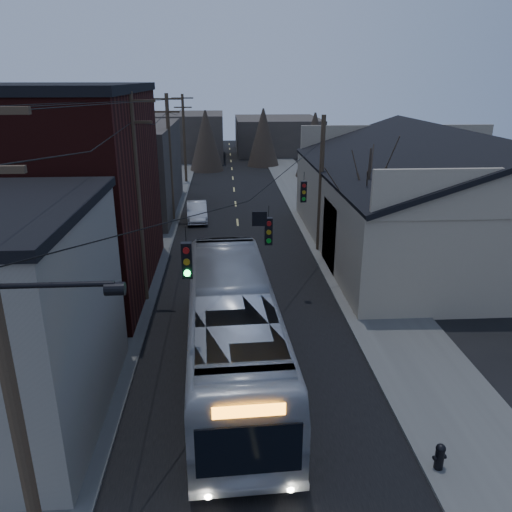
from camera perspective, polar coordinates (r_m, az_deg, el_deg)
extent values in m
cube|color=black|center=(36.70, -2.03, 3.01)|extent=(9.00, 110.00, 0.02)
cube|color=#474744|center=(37.09, -12.14, 2.83)|extent=(4.00, 110.00, 0.12)
cube|color=#474744|center=(37.42, 7.98, 3.24)|extent=(4.00, 110.00, 0.12)
cube|color=black|center=(27.28, -23.10, 6.38)|extent=(10.00, 12.00, 10.00)
cube|color=#38322D|center=(42.60, -15.41, 9.49)|extent=(9.00, 14.00, 7.00)
cube|color=gray|center=(34.17, 20.62, 4.81)|extent=(16.00, 20.00, 5.00)
cube|color=black|center=(32.02, 14.77, 11.44)|extent=(8.16, 20.60, 2.86)
cube|color=#38322D|center=(70.72, -7.96, 13.42)|extent=(10.00, 12.00, 6.00)
cube|color=#38322D|center=(75.98, 2.42, 13.64)|extent=(12.00, 14.00, 5.00)
cone|color=black|center=(27.12, 12.44, 4.38)|extent=(0.40, 0.40, 7.20)
cylinder|color=#382B1E|center=(10.53, -26.38, -12.95)|extent=(0.28, 0.28, 10.50)
cylinder|color=#382B1E|center=(24.13, -13.29, 5.86)|extent=(0.28, 0.28, 10.00)
cube|color=#382B1E|center=(23.50, -14.21, 16.80)|extent=(2.20, 0.12, 0.12)
cylinder|color=#382B1E|center=(38.78, -9.80, 10.83)|extent=(0.28, 0.28, 9.50)
cube|color=#382B1E|center=(38.37, -10.19, 17.26)|extent=(2.20, 0.12, 0.12)
cylinder|color=#382B1E|center=(53.63, -8.19, 13.05)|extent=(0.28, 0.28, 9.00)
cube|color=#382B1E|center=(53.32, -8.41, 17.43)|extent=(2.20, 0.12, 0.12)
cylinder|color=#382B1E|center=(31.36, 7.42, 7.95)|extent=(0.28, 0.28, 8.50)
cube|color=black|center=(13.49, -7.90, -0.50)|extent=(0.28, 0.20, 1.00)
cube|color=black|center=(17.98, 1.44, 2.84)|extent=(0.28, 0.20, 1.00)
cube|color=black|center=(23.99, 5.46, 7.32)|extent=(0.28, 0.20, 1.00)
imported|color=#9EA2AA|center=(18.63, -2.68, -8.26)|extent=(3.64, 13.30, 3.67)
imported|color=#B6B8BE|center=(39.28, -6.77, 5.08)|extent=(1.83, 4.45, 1.43)
cylinder|color=black|center=(16.03, 20.21, -20.92)|extent=(0.26, 0.26, 0.64)
sphere|color=black|center=(15.81, 20.37, -19.93)|extent=(0.28, 0.28, 0.28)
cylinder|color=black|center=(16.00, 20.24, -20.77)|extent=(0.39, 0.17, 0.13)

